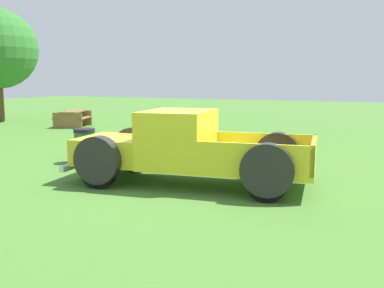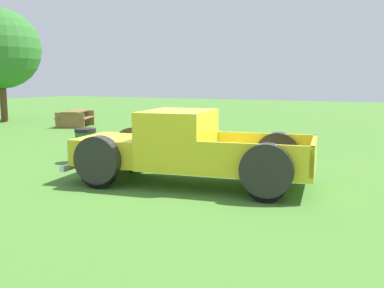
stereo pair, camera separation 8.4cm
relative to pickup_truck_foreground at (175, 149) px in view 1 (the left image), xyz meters
The scene contains 4 objects.
ground_plane 0.81m from the pickup_truck_foreground, 65.98° to the left, with size 80.00×80.00×0.00m, color #477A2D.
pickup_truck_foreground is the anchor object (origin of this frame).
picnic_table 13.03m from the pickup_truck_foreground, 50.91° to the left, with size 2.23×2.06×0.78m.
trash_can 3.58m from the pickup_truck_foreground, 72.90° to the left, with size 0.59×0.59×0.95m.
Camera 1 is at (-8.40, -4.66, 2.28)m, focal length 40.56 mm.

